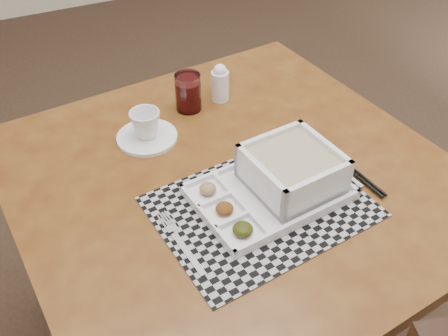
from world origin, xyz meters
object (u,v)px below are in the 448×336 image
Objects in this scene: cup at (145,124)px; creamer_bottle at (220,83)px; dining_table at (233,196)px; serving_tray at (285,177)px; juice_glass at (188,93)px.

cup is 0.26m from creamer_bottle.
dining_table is 9.85× the size of creamer_bottle.
juice_glass reaches higher than serving_tray.
serving_tray reaches higher than dining_table.
serving_tray is at bearing -80.97° from juice_glass.
dining_table is at bearing 125.79° from serving_tray.
serving_tray is 3.21× the size of creamer_bottle.
creamer_bottle is at bearing 85.12° from serving_tray.
creamer_bottle reaches higher than dining_table.
serving_tray is 0.39m from creamer_bottle.
serving_tray is (0.07, -0.10, 0.11)m from dining_table.
serving_tray is 0.39m from juice_glass.
creamer_bottle is at bearing 10.60° from cup.
serving_tray is at bearing -54.21° from dining_table.
serving_tray is 0.37m from cup.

